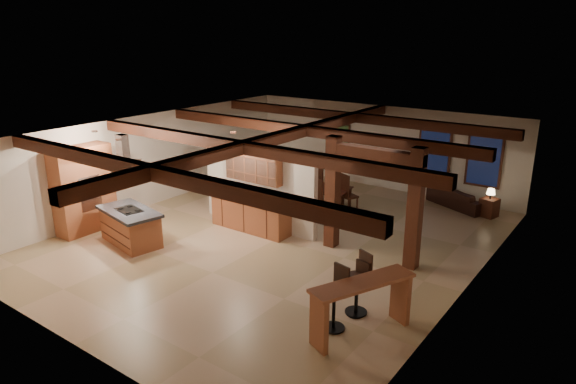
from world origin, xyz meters
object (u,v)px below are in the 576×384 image
object	(u,v)px
dining_table	(319,197)
bar_counter	(362,299)
kitchen_island	(131,226)
sofa	(459,198)

from	to	relation	value
dining_table	bar_counter	bearing A→B (deg)	-59.15
kitchen_island	sofa	xyz separation A→B (m)	(6.02, 7.95, -0.17)
dining_table	bar_counter	size ratio (longest dim) A/B	0.92
sofa	dining_table	bearing A→B (deg)	61.31
dining_table	sofa	size ratio (longest dim) A/B	0.94
kitchen_island	dining_table	size ratio (longest dim) A/B	1.06
dining_table	kitchen_island	bearing A→B (deg)	-123.22
dining_table	sofa	xyz separation A→B (m)	(3.55, 2.68, -0.04)
dining_table	bar_counter	distance (m)	7.10
kitchen_island	sofa	bearing A→B (deg)	52.90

